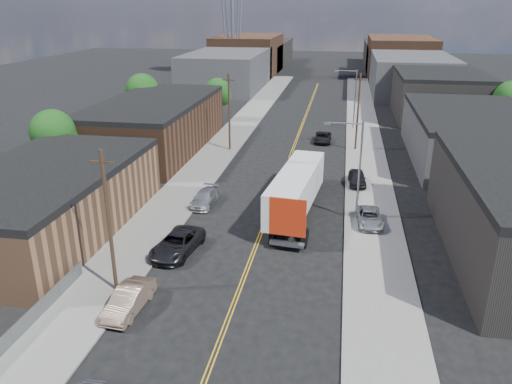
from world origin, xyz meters
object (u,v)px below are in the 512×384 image
at_px(car_left_d, 205,198).
at_px(car_right_lot_a, 369,217).
at_px(car_left_b, 129,300).
at_px(car_left_c, 177,244).
at_px(car_ahead_truck, 323,137).
at_px(car_right_lot_c, 357,178).
at_px(semi_truck, 298,185).

distance_m(car_left_d, car_right_lot_a, 15.66).
distance_m(car_left_b, car_left_c, 8.02).
height_order(car_left_b, car_left_c, car_left_c).
bearing_deg(car_ahead_truck, car_left_d, -111.49).
bearing_deg(car_right_lot_c, car_right_lot_a, -88.21).
height_order(car_right_lot_a, car_ahead_truck, car_right_lot_a).
distance_m(car_left_c, car_ahead_truck, 36.53).
height_order(semi_truck, car_left_b, semi_truck).
bearing_deg(car_right_lot_c, car_ahead_truck, 101.21).
bearing_deg(car_left_c, car_left_d, 100.99).
bearing_deg(car_left_d, car_left_b, -87.71).
relative_size(car_left_b, car_left_d, 0.99).
bearing_deg(semi_truck, car_left_b, -110.08).
bearing_deg(car_ahead_truck, car_right_lot_c, -75.11).
bearing_deg(car_left_d, car_right_lot_a, -5.76).
xyz_separation_m(car_left_c, car_right_lot_c, (14.05, 18.00, 0.09)).
distance_m(semi_truck, car_right_lot_c, 9.76).
height_order(car_left_d, car_right_lot_c, car_right_lot_c).
relative_size(car_left_d, car_right_lot_a, 1.04).
height_order(semi_truck, car_right_lot_c, semi_truck).
xyz_separation_m(car_right_lot_c, car_ahead_truck, (-4.45, 17.25, -0.23)).
distance_m(semi_truck, car_ahead_truck, 25.13).
distance_m(semi_truck, car_left_b, 20.37).
xyz_separation_m(car_left_c, car_ahead_truck, (9.60, 35.25, -0.14)).
relative_size(semi_truck, car_right_lot_c, 3.93).
relative_size(car_right_lot_a, car_ahead_truck, 0.96).
bearing_deg(car_ahead_truck, car_right_lot_a, -78.54).
distance_m(semi_truck, car_right_lot_a, 7.19).
distance_m(car_left_c, car_right_lot_c, 22.84).
bearing_deg(car_left_c, car_right_lot_a, 35.42).
bearing_deg(car_left_c, semi_truck, 58.40).
distance_m(car_left_b, car_right_lot_c, 29.82).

